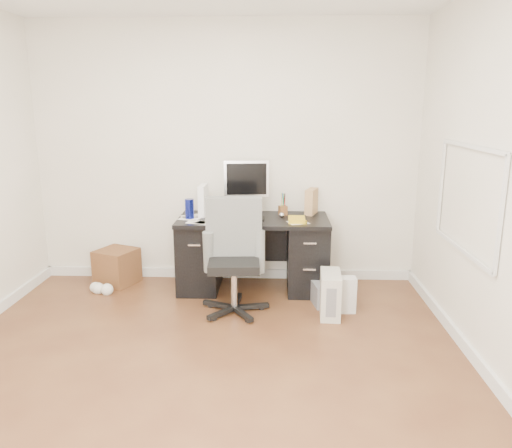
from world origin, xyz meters
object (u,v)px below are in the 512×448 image
(lcd_monitor, at_px, (247,188))
(keyboard, at_px, (243,219))
(office_chair, at_px, (234,258))
(wicker_basket, at_px, (117,266))
(pc_tower, at_px, (330,294))
(desk, at_px, (253,252))

(lcd_monitor, distance_m, keyboard, 0.34)
(keyboard, height_order, office_chair, office_chair)
(office_chair, bearing_deg, wicker_basket, 147.83)
(keyboard, bearing_deg, pc_tower, -30.96)
(office_chair, bearing_deg, keyboard, 80.75)
(pc_tower, xyz_separation_m, wicker_basket, (-2.17, 0.74, -0.01))
(wicker_basket, bearing_deg, pc_tower, -18.86)
(desk, distance_m, pc_tower, 0.98)
(pc_tower, bearing_deg, lcd_monitor, 140.51)
(pc_tower, bearing_deg, desk, 142.57)
(lcd_monitor, bearing_deg, wicker_basket, 175.26)
(lcd_monitor, relative_size, keyboard, 1.37)
(desk, distance_m, wicker_basket, 1.47)
(lcd_monitor, bearing_deg, keyboard, -102.00)
(desk, relative_size, wicker_basket, 4.07)
(keyboard, bearing_deg, office_chair, -93.22)
(keyboard, relative_size, office_chair, 0.40)
(lcd_monitor, xyz_separation_m, keyboard, (-0.03, -0.20, -0.27))
(desk, bearing_deg, wicker_basket, 175.51)
(lcd_monitor, xyz_separation_m, office_chair, (-0.08, -0.71, -0.52))
(desk, height_order, keyboard, keyboard)
(desk, relative_size, lcd_monitor, 2.62)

